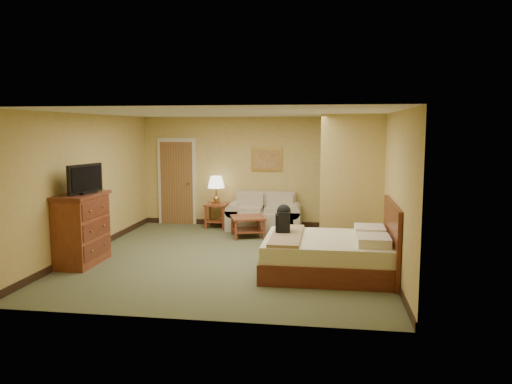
% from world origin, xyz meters
% --- Properties ---
extents(floor, '(6.00, 6.00, 0.00)m').
position_xyz_m(floor, '(0.00, 0.00, 0.00)').
color(floor, '#4F5537').
rests_on(floor, ground).
extents(ceiling, '(6.00, 6.00, 0.00)m').
position_xyz_m(ceiling, '(0.00, 0.00, 2.60)').
color(ceiling, white).
rests_on(ceiling, back_wall).
extents(back_wall, '(5.50, 0.02, 2.60)m').
position_xyz_m(back_wall, '(0.00, 3.00, 1.30)').
color(back_wall, tan).
rests_on(back_wall, floor).
extents(left_wall, '(0.02, 6.00, 2.60)m').
position_xyz_m(left_wall, '(-2.75, 0.00, 1.30)').
color(left_wall, tan).
rests_on(left_wall, floor).
extents(right_wall, '(0.02, 6.00, 2.60)m').
position_xyz_m(right_wall, '(2.75, 0.00, 1.30)').
color(right_wall, tan).
rests_on(right_wall, floor).
extents(partition, '(1.20, 0.15, 2.60)m').
position_xyz_m(partition, '(2.15, 0.93, 1.30)').
color(partition, tan).
rests_on(partition, floor).
extents(door, '(0.94, 0.16, 2.10)m').
position_xyz_m(door, '(-1.95, 2.96, 1.03)').
color(door, beige).
rests_on(door, floor).
extents(baseboard, '(5.50, 0.02, 0.12)m').
position_xyz_m(baseboard, '(0.00, 2.99, 0.06)').
color(baseboard, black).
rests_on(baseboard, floor).
extents(loveseat, '(1.70, 0.79, 0.86)m').
position_xyz_m(loveseat, '(0.25, 2.57, 0.28)').
color(loveseat, tan).
rests_on(loveseat, floor).
extents(side_table, '(0.52, 0.52, 0.57)m').
position_xyz_m(side_table, '(-0.90, 2.65, 0.37)').
color(side_table, maroon).
rests_on(side_table, floor).
extents(table_lamp, '(0.39, 0.39, 0.65)m').
position_xyz_m(table_lamp, '(-0.90, 2.65, 1.06)').
color(table_lamp, '#A0743B').
rests_on(table_lamp, side_table).
extents(coffee_table, '(0.87, 0.87, 0.45)m').
position_xyz_m(coffee_table, '(0.00, 1.72, 0.32)').
color(coffee_table, maroon).
rests_on(coffee_table, floor).
extents(wall_picture, '(0.73, 0.04, 0.57)m').
position_xyz_m(wall_picture, '(0.25, 2.97, 1.60)').
color(wall_picture, '#B78E3F').
rests_on(wall_picture, back_wall).
extents(dresser, '(0.61, 1.15, 1.23)m').
position_xyz_m(dresser, '(-2.47, -0.81, 0.62)').
color(dresser, maroon).
rests_on(dresser, floor).
extents(tv, '(0.28, 0.82, 0.50)m').
position_xyz_m(tv, '(-2.38, -0.81, 1.47)').
color(tv, black).
rests_on(tv, dresser).
extents(bed, '(2.14, 1.82, 1.18)m').
position_xyz_m(bed, '(1.81, -0.75, 0.32)').
color(bed, '#4F1E12').
rests_on(bed, floor).
extents(backpack, '(0.23, 0.32, 0.51)m').
position_xyz_m(backpack, '(0.98, -0.56, 0.84)').
color(backpack, black).
rests_on(backpack, bed).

